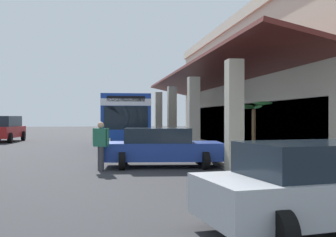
# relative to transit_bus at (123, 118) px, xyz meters

# --- Properties ---
(ground) EXTENTS (120.00, 120.00, 0.00)m
(ground) POSITION_rel_transit_bus_xyz_m (3.65, 8.12, -1.85)
(ground) COLOR #2D2D30
(curb_strip) EXTENTS (29.98, 0.50, 0.12)m
(curb_strip) POSITION_rel_transit_bus_xyz_m (3.02, 3.20, -1.79)
(curb_strip) COLOR #9E998E
(curb_strip) RESTS_ON ground
(plaza_building) EXTENTS (25.28, 16.91, 7.70)m
(plaza_building) POSITION_rel_transit_bus_xyz_m (3.02, 12.83, 2.00)
(plaza_building) COLOR beige
(plaza_building) RESTS_ON ground
(transit_bus) EXTENTS (11.28, 3.06, 3.34)m
(transit_bus) POSITION_rel_transit_bus_xyz_m (0.00, 0.00, 0.00)
(transit_bus) COLOR #193D9E
(transit_bus) RESTS_ON ground
(parked_sedan_blue) EXTENTS (2.77, 4.58, 1.47)m
(parked_sedan_blue) POSITION_rel_transit_bus_xyz_m (10.86, 0.84, -1.10)
(parked_sedan_blue) COLOR navy
(parked_sedan_blue) RESTS_ON ground
(parked_suv_red) EXTENTS (4.97, 2.52, 1.97)m
(parked_suv_red) POSITION_rel_transit_bus_xyz_m (-6.47, -8.76, -0.84)
(parked_suv_red) COLOR maroon
(parked_suv_red) RESTS_ON ground
(parked_sedan_silver) EXTENTS (2.82, 4.60, 1.47)m
(parked_sedan_silver) POSITION_rel_transit_bus_xyz_m (19.77, 2.28, -1.10)
(parked_sedan_silver) COLOR #B2B5BA
(parked_sedan_silver) RESTS_ON ground
(pedestrian) EXTENTS (0.46, 0.57, 1.72)m
(pedestrian) POSITION_rel_transit_bus_xyz_m (11.64, -1.43, -0.88)
(pedestrian) COLOR #38383D
(pedestrian) RESTS_ON ground
(potted_palm) EXTENTS (1.99, 1.80, 2.54)m
(potted_palm) POSITION_rel_transit_bus_xyz_m (10.64, 4.61, -1.27)
(potted_palm) COLOR #4C4742
(potted_palm) RESTS_ON ground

